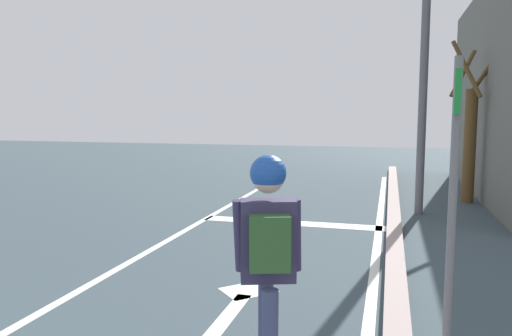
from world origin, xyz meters
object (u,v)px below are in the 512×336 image
traffic_signal_mast (380,21)px  street_sign_post (454,175)px  skater (268,245)px  roadside_tree (470,135)px

traffic_signal_mast → street_sign_post: 6.76m
traffic_signal_mast → skater: bearing=-94.1°
traffic_signal_mast → roadside_tree: bearing=39.3°
street_sign_post → traffic_signal_mast: bearing=96.3°
skater → street_sign_post: street_sign_post is taller
roadside_tree → street_sign_post: bearing=-99.0°
traffic_signal_mast → street_sign_post: traffic_signal_mast is taller
roadside_tree → skater: bearing=-106.1°
traffic_signal_mast → roadside_tree: traffic_signal_mast is taller
skater → traffic_signal_mast: size_ratio=0.29×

